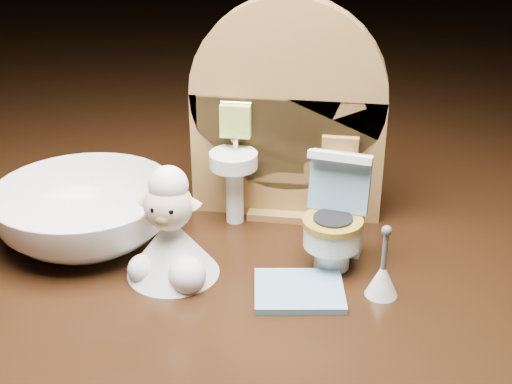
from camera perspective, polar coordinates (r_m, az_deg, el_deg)
backdrop_panel at (r=0.48m, az=2.42°, el=5.41°), size 0.13×0.05×0.15m
toy_toilet at (r=0.44m, az=6.41°, el=-2.49°), size 0.04×0.05×0.07m
bath_mat at (r=0.42m, az=3.47°, el=-7.89°), size 0.06×0.05×0.00m
toilet_brush at (r=0.42m, az=10.08°, el=-6.70°), size 0.02×0.02×0.05m
plush_lamb at (r=0.42m, az=-6.82°, el=-3.71°), size 0.06×0.06×0.07m
ceramic_bowl at (r=0.47m, az=-13.47°, el=-1.71°), size 0.12×0.12×0.04m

